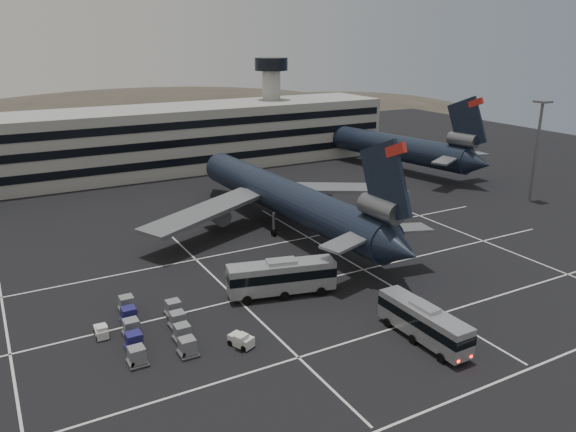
% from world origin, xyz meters
% --- Properties ---
extents(ground, '(260.00, 260.00, 0.00)m').
position_xyz_m(ground, '(0.00, 0.00, 0.00)').
color(ground, black).
rests_on(ground, ground).
extents(lane_markings, '(90.00, 55.62, 0.01)m').
position_xyz_m(lane_markings, '(0.95, 0.72, 0.01)').
color(lane_markings, silver).
rests_on(lane_markings, ground).
extents(terminal, '(125.00, 26.00, 24.00)m').
position_xyz_m(terminal, '(-2.95, 71.14, 6.93)').
color(terminal, gray).
rests_on(terminal, ground).
extents(hills, '(352.00, 180.00, 44.00)m').
position_xyz_m(hills, '(17.99, 170.00, -12.07)').
color(hills, '#38332B').
rests_on(hills, ground).
extents(lightpole_right, '(2.40, 2.40, 18.28)m').
position_xyz_m(lightpole_right, '(58.00, 15.00, 11.82)').
color(lightpole_right, slate).
rests_on(lightpole_right, ground).
extents(trijet_main, '(47.42, 57.62, 18.08)m').
position_xyz_m(trijet_main, '(10.87, 22.79, 5.25)').
color(trijet_main, black).
rests_on(trijet_main, ground).
extents(trijet_far, '(19.83, 57.46, 18.08)m').
position_xyz_m(trijet_far, '(51.08, 50.91, 5.43)').
color(trijet_far, black).
rests_on(trijet_far, ground).
extents(bus_near, '(2.96, 11.26, 3.95)m').
position_xyz_m(bus_near, '(6.48, -13.32, 2.16)').
color(bus_near, gray).
rests_on(bus_near, ground).
extents(bus_far, '(13.01, 5.93, 4.48)m').
position_xyz_m(bus_far, '(-0.97, 2.63, 2.45)').
color(bus_far, gray).
rests_on(bus_far, ground).
extents(tug_a, '(1.38, 2.21, 1.38)m').
position_xyz_m(tug_a, '(-21.57, 3.08, 0.61)').
color(tug_a, silver).
rests_on(tug_a, ground).
extents(tug_b, '(2.32, 2.80, 1.56)m').
position_xyz_m(tug_b, '(-9.85, -5.52, 0.69)').
color(tug_b, silver).
rests_on(tug_b, ground).
extents(uld_cluster, '(8.09, 14.23, 1.74)m').
position_xyz_m(uld_cluster, '(-16.82, 0.99, 0.85)').
color(uld_cluster, '#2D2D30').
rests_on(uld_cluster, ground).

